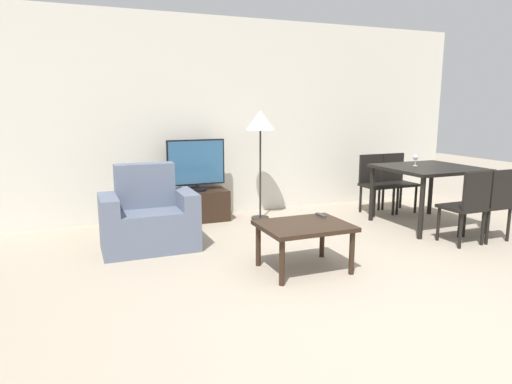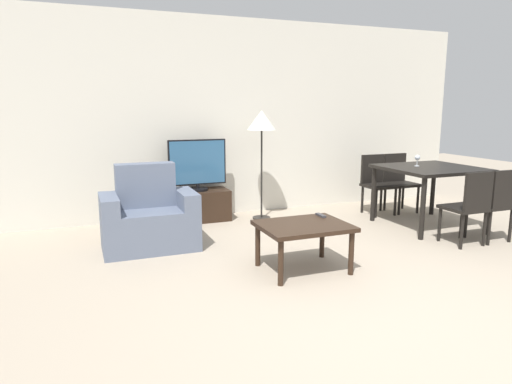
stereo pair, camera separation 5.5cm
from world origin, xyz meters
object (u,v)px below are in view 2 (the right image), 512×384
(armchair, at_px, (149,219))
(floor_lamp, at_px, (262,125))
(coffee_table, at_px, (304,230))
(dining_table, at_px, (430,174))
(dining_chair_near, at_px, (469,204))
(dining_chair_far, at_px, (399,179))
(remote_primary, at_px, (321,215))
(wine_glass_left, at_px, (417,158))
(tv_stand, at_px, (198,205))
(tv, at_px, (197,165))
(dining_chair_near_right, at_px, (496,202))
(dining_chair_far_left, at_px, (376,181))

(armchair, bearing_deg, floor_lamp, 25.29)
(coffee_table, bearing_deg, dining_table, 21.10)
(dining_chair_near, height_order, dining_chair_far, same)
(dining_chair_near, bearing_deg, armchair, 160.17)
(floor_lamp, bearing_deg, dining_chair_far, -7.66)
(remote_primary, bearing_deg, dining_chair_near, -5.82)
(dining_chair_near, xyz_separation_m, wine_glass_left, (0.08, 0.95, 0.40))
(armchair, xyz_separation_m, dining_chair_far, (3.67, 0.49, 0.14))
(armchair, xyz_separation_m, tv_stand, (0.79, 0.99, -0.12))
(armchair, height_order, coffee_table, armchair)
(coffee_table, height_order, dining_table, dining_table)
(tv_stand, height_order, coffee_table, coffee_table)
(tv_stand, bearing_deg, remote_primary, -69.68)
(tv_stand, bearing_deg, coffee_table, -78.58)
(tv, height_order, dining_chair_near, tv)
(coffee_table, height_order, wine_glass_left, wine_glass_left)
(tv, xyz_separation_m, remote_primary, (0.74, -1.99, -0.30))
(dining_chair_far, height_order, dining_chair_near_right, same)
(floor_lamp, distance_m, remote_primary, 1.95)
(armchair, height_order, dining_chair_far_left, armchair)
(remote_primary, bearing_deg, dining_chair_near_right, -4.75)
(coffee_table, xyz_separation_m, wine_glass_left, (2.12, 0.98, 0.47))
(dining_chair_far, xyz_separation_m, dining_chair_near_right, (0.00, -1.67, 0.00))
(coffee_table, distance_m, dining_chair_far, 2.96)
(armchair, bearing_deg, remote_primary, -33.23)
(tv_stand, height_order, dining_chair_near, dining_chair_near)
(floor_lamp, distance_m, wine_glass_left, 2.04)
(armchair, xyz_separation_m, dining_table, (3.47, -0.35, 0.35))
(dining_chair_near, height_order, dining_chair_far_left, same)
(dining_chair_near, distance_m, remote_primary, 1.75)
(dining_table, height_order, floor_lamp, floor_lamp)
(dining_table, xyz_separation_m, dining_chair_near_right, (0.20, -0.83, -0.21))
(floor_lamp, relative_size, remote_primary, 9.76)
(dining_table, relative_size, dining_chair_far, 1.35)
(coffee_table, bearing_deg, floor_lamp, 79.10)
(dining_chair_far, xyz_separation_m, dining_chair_far_left, (-0.39, 0.00, 0.00))
(remote_primary, bearing_deg, dining_chair_far_left, 40.57)
(dining_table, height_order, dining_chair_far, dining_chair_far)
(dining_chair_far_left, bearing_deg, dining_chair_near_right, -76.73)
(dining_chair_near_right, bearing_deg, tv_stand, 142.93)
(dining_chair_far, bearing_deg, floor_lamp, 172.34)
(armchair, xyz_separation_m, dining_chair_far_left, (3.27, 0.49, 0.14))
(coffee_table, relative_size, dining_chair_far, 0.98)
(armchair, xyz_separation_m, wine_glass_left, (3.35, -0.23, 0.54))
(remote_primary, bearing_deg, wine_glass_left, 23.00)
(tv, distance_m, dining_chair_far, 2.93)
(dining_table, distance_m, dining_chair_near, 0.88)
(dining_table, relative_size, dining_chair_far_left, 1.35)
(floor_lamp, bearing_deg, tv, 164.79)
(armchair, bearing_deg, dining_chair_near, -19.83)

